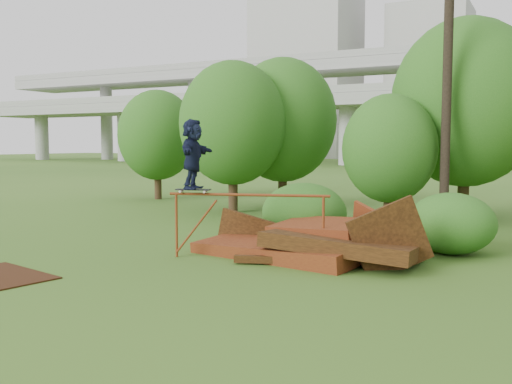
% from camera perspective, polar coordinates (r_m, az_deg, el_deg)
% --- Properties ---
extents(ground, '(240.00, 240.00, 0.00)m').
position_cam_1_polar(ground, '(10.90, -1.14, -9.37)').
color(ground, '#2D5116').
rests_on(ground, ground).
extents(scrap_pile, '(5.69, 3.21, 1.89)m').
position_cam_1_polar(scrap_pile, '(13.55, 5.42, -5.16)').
color(scrap_pile, '#4E1B0D').
rests_on(scrap_pile, ground).
extents(grind_rail, '(3.61, 1.16, 1.54)m').
position_cam_1_polar(grind_rail, '(13.11, -0.79, -1.65)').
color(grind_rail, maroon).
rests_on(grind_rail, ground).
extents(skateboard, '(0.85, 0.45, 0.08)m').
position_cam_1_polar(skateboard, '(13.39, -6.31, 0.23)').
color(skateboard, black).
rests_on(skateboard, grind_rail).
extents(skater, '(0.81, 1.58, 1.63)m').
position_cam_1_polar(skater, '(13.35, -6.34, 3.80)').
color(skater, black).
rests_on(skater, skateboard).
extents(tree_0, '(4.16, 4.16, 5.87)m').
position_cam_1_polar(tree_0, '(22.16, -2.33, 6.88)').
color(tree_0, black).
rests_on(tree_0, ground).
extents(tree_1, '(4.49, 4.49, 6.25)m').
position_cam_1_polar(tree_1, '(23.92, 2.69, 7.18)').
color(tree_1, black).
rests_on(tree_1, ground).
extents(tree_2, '(3.03, 3.03, 4.28)m').
position_cam_1_polar(tree_2, '(18.77, 13.21, 4.24)').
color(tree_2, black).
rests_on(tree_2, ground).
extents(tree_3, '(5.03, 5.03, 6.97)m').
position_cam_1_polar(tree_3, '(21.01, 20.26, 8.37)').
color(tree_3, black).
rests_on(tree_3, ground).
extents(tree_6, '(3.77, 3.77, 5.27)m').
position_cam_1_polar(tree_6, '(27.94, -9.84, 5.62)').
color(tree_6, black).
rests_on(tree_6, ground).
extents(shrub_left, '(2.34, 2.16, 1.62)m').
position_cam_1_polar(shrub_left, '(15.61, 4.82, -2.04)').
color(shrub_left, '#1E5216').
rests_on(shrub_left, ground).
extents(shrub_right, '(2.12, 1.94, 1.50)m').
position_cam_1_polar(shrub_right, '(14.61, 18.94, -3.00)').
color(shrub_right, '#1E5216').
rests_on(shrub_right, ground).
extents(utility_pole, '(1.40, 0.28, 10.01)m').
position_cam_1_polar(utility_pole, '(18.26, 18.62, 12.15)').
color(utility_pole, black).
rests_on(utility_pole, ground).
extents(freeway_overpass, '(160.00, 15.00, 13.70)m').
position_cam_1_polar(freeway_overpass, '(72.77, 23.77, 10.46)').
color(freeway_overpass, gray).
rests_on(freeway_overpass, ground).
extents(building_left, '(18.00, 16.00, 35.00)m').
position_cam_1_polar(building_left, '(113.79, 5.14, 12.30)').
color(building_left, '#9E9E99').
rests_on(building_left, ground).
extents(building_right, '(14.00, 14.00, 28.00)m').
position_cam_1_polar(building_right, '(113.81, 16.98, 10.34)').
color(building_right, '#9E9E99').
rests_on(building_right, ground).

